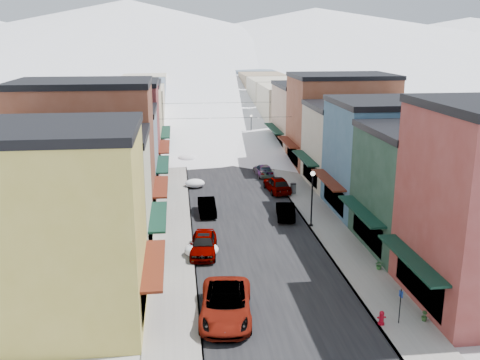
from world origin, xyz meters
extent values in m
plane|color=gray|center=(0.00, 0.00, 0.00)|extent=(600.00, 600.00, 0.00)
cube|color=black|center=(0.00, 60.00, 0.01)|extent=(10.00, 160.00, 0.01)
cube|color=gray|center=(-6.60, 60.00, 0.07)|extent=(3.20, 160.00, 0.15)
cube|color=gray|center=(6.60, 60.00, 0.07)|extent=(3.20, 160.00, 0.15)
cube|color=slate|center=(-5.05, 60.00, 0.07)|extent=(0.10, 160.00, 0.15)
cube|color=slate|center=(5.05, 60.00, 0.07)|extent=(0.10, 160.00, 0.15)
cube|color=gold|center=(-13.20, 4.00, 5.50)|extent=(10.00, 8.50, 11.00)
cube|color=black|center=(-13.20, 4.00, 11.25)|extent=(10.20, 8.70, 0.50)
cube|color=#541C0E|center=(-7.60, 4.00, 3.20)|extent=(1.20, 7.22, 0.15)
cube|color=beige|center=(-13.20, 12.50, 4.50)|extent=(10.00, 8.00, 9.00)
cube|color=black|center=(-13.20, 12.50, 9.25)|extent=(10.20, 8.20, 0.50)
cube|color=black|center=(-7.60, 12.50, 3.20)|extent=(1.20, 6.80, 0.15)
cube|color=brown|center=(-13.70, 20.50, 6.00)|extent=(11.00, 8.00, 12.00)
cube|color=black|center=(-13.70, 20.50, 12.25)|extent=(11.20, 8.20, 0.50)
cube|color=#541C0E|center=(-7.60, 20.50, 3.20)|extent=(1.20, 6.80, 0.15)
cube|color=gray|center=(-13.20, 29.00, 4.25)|extent=(10.00, 9.00, 8.50)
cube|color=black|center=(-13.20, 29.00, 8.75)|extent=(10.20, 9.20, 0.50)
cube|color=black|center=(-7.60, 29.00, 3.20)|extent=(1.20, 7.65, 0.15)
cube|color=maroon|center=(-14.20, 38.00, 5.25)|extent=(12.00, 9.00, 10.50)
cube|color=black|center=(-14.20, 38.00, 10.75)|extent=(12.20, 9.20, 0.50)
cube|color=#541C0E|center=(-7.60, 38.00, 3.20)|extent=(1.20, 7.65, 0.15)
cube|color=tan|center=(-13.20, 48.00, 4.75)|extent=(10.00, 11.00, 9.50)
cube|color=black|center=(-13.20, 48.00, 9.75)|extent=(10.20, 11.20, 0.50)
cube|color=black|center=(-7.60, 48.00, 3.20)|extent=(1.20, 9.35, 0.15)
cube|color=black|center=(7.60, 3.00, 3.20)|extent=(1.20, 7.65, 0.15)
cube|color=#1A3628|center=(13.20, 12.00, 4.50)|extent=(10.00, 9.00, 9.00)
cube|color=black|center=(13.20, 12.00, 9.25)|extent=(10.20, 9.20, 0.50)
cube|color=black|center=(7.60, 12.00, 3.20)|extent=(1.20, 7.65, 0.15)
cube|color=#335975|center=(13.20, 21.00, 5.00)|extent=(10.00, 9.00, 10.00)
cube|color=black|center=(13.20, 21.00, 10.25)|extent=(10.20, 9.20, 0.50)
cube|color=#541C0E|center=(7.60, 21.00, 3.20)|extent=(1.20, 7.65, 0.15)
cube|color=#B8AF94|center=(13.70, 30.00, 4.25)|extent=(11.00, 9.00, 8.50)
cube|color=black|center=(13.70, 30.00, 8.75)|extent=(11.20, 9.20, 0.50)
cube|color=black|center=(7.60, 30.00, 3.20)|extent=(1.20, 7.65, 0.15)
cube|color=brown|center=(14.20, 39.00, 5.50)|extent=(12.00, 9.00, 11.00)
cube|color=black|center=(14.20, 39.00, 11.25)|extent=(12.20, 9.20, 0.50)
cube|color=#541C0E|center=(7.60, 39.00, 3.20)|extent=(1.20, 7.65, 0.15)
cube|color=tan|center=(13.20, 49.00, 4.50)|extent=(10.00, 11.00, 9.00)
cube|color=black|center=(13.20, 49.00, 9.25)|extent=(10.20, 11.20, 0.50)
cube|color=black|center=(7.60, 49.00, 3.20)|extent=(1.20, 9.35, 0.15)
cube|color=gray|center=(-12.50, 62.00, 4.00)|extent=(9.00, 13.00, 8.00)
cube|color=gray|center=(12.50, 62.00, 4.00)|extent=(9.00, 13.00, 8.00)
cube|color=gray|center=(-12.50, 76.00, 4.00)|extent=(9.00, 13.00, 8.00)
cube|color=gray|center=(12.50, 76.00, 4.00)|extent=(9.00, 13.00, 8.00)
cube|color=gray|center=(-12.50, 90.00, 4.00)|extent=(9.00, 13.00, 8.00)
cube|color=gray|center=(12.50, 90.00, 4.00)|extent=(9.00, 13.00, 8.00)
cube|color=gray|center=(-12.50, 104.00, 4.00)|extent=(9.00, 13.00, 8.00)
cube|color=gray|center=(12.50, 104.00, 4.00)|extent=(9.00, 13.00, 8.00)
cube|color=silver|center=(0.00, 225.00, 6.00)|extent=(360.00, 40.00, 12.00)
cone|color=white|center=(-30.00, 275.00, 17.00)|extent=(300.00, 300.00, 34.00)
cone|color=white|center=(70.00, 270.00, 15.00)|extent=(320.00, 320.00, 30.00)
cone|color=white|center=(170.00, 290.00, 13.00)|extent=(280.00, 280.00, 26.00)
cylinder|color=black|center=(0.00, 40.00, 6.20)|extent=(16.40, 0.04, 0.04)
cylinder|color=black|center=(0.00, 55.00, 6.20)|extent=(16.40, 0.04, 0.04)
imported|color=white|center=(-3.50, 3.00, 0.89)|extent=(3.62, 6.67, 1.77)
imported|color=gray|center=(-4.30, 12.66, 0.82)|extent=(2.44, 5.01, 1.65)
imported|color=black|center=(-3.50, 22.02, 0.71)|extent=(1.61, 4.37, 1.43)
imported|color=gray|center=(-3.50, 49.55, 0.70)|extent=(2.43, 5.00, 1.40)
imported|color=black|center=(3.50, 20.08, 0.73)|extent=(2.11, 4.57, 1.45)
imported|color=#95999D|center=(4.27, 28.30, 0.86)|extent=(2.51, 5.20, 1.71)
imported|color=black|center=(3.92, 35.23, 0.66)|extent=(2.09, 4.65, 1.32)
imported|color=gray|center=(-1.61, 61.77, 0.75)|extent=(2.34, 4.63, 1.51)
imported|color=silver|center=(0.60, 66.48, 0.79)|extent=(3.29, 5.96, 1.58)
cylinder|color=#A20818|center=(5.20, 1.00, 0.20)|extent=(0.37, 0.37, 0.11)
cylinder|color=#A20818|center=(5.20, 1.00, 0.47)|extent=(0.26, 0.26, 0.65)
sphere|color=#A20818|center=(5.20, 1.00, 0.84)|extent=(0.28, 0.28, 0.28)
cylinder|color=#A20818|center=(5.20, 1.00, 0.58)|extent=(0.48, 0.11, 0.11)
cylinder|color=black|center=(6.24, 1.00, 1.21)|extent=(0.06, 0.06, 2.12)
cube|color=navy|center=(6.24, 1.00, 1.98)|extent=(0.12, 0.28, 0.39)
cylinder|color=#5C5F61|center=(5.75, 27.12, 0.65)|extent=(0.58, 0.58, 1.00)
cylinder|color=black|center=(5.75, 27.12, 1.17)|extent=(0.62, 0.62, 0.07)
cylinder|color=black|center=(5.20, 17.34, 0.21)|extent=(0.34, 0.34, 0.11)
cylinder|color=black|center=(5.20, 17.34, 2.40)|extent=(0.13, 0.13, 4.49)
sphere|color=white|center=(5.20, 17.34, 4.81)|extent=(0.40, 0.40, 0.40)
cylinder|color=black|center=(5.20, 55.00, 0.20)|extent=(0.29, 0.29, 0.10)
cylinder|color=black|center=(5.20, 55.00, 2.08)|extent=(0.12, 0.12, 3.86)
sphere|color=white|center=(5.20, 55.00, 4.16)|extent=(0.35, 0.35, 0.35)
imported|color=#326F34|center=(7.80, 8.14, 0.48)|extent=(0.70, 0.64, 0.65)
imported|color=#2E5326|center=(7.80, 1.08, 0.46)|extent=(0.41, 0.41, 0.61)
ellipsoid|color=white|center=(-4.48, 12.18, 0.54)|extent=(2.57, 2.18, 1.09)
ellipsoid|color=white|center=(-4.28, 13.38, 0.27)|extent=(1.10, 0.99, 0.55)
ellipsoid|color=white|center=(-4.30, 31.08, 0.46)|extent=(2.16, 1.83, 0.91)
ellipsoid|color=white|center=(-4.10, 32.28, 0.23)|extent=(0.92, 0.83, 0.46)
ellipsoid|color=white|center=(-4.89, 43.19, 0.52)|extent=(2.45, 2.07, 1.04)
ellipsoid|color=white|center=(-4.69, 44.39, 0.26)|extent=(1.05, 0.94, 0.52)
camera|label=1|loc=(-5.99, -25.06, 16.10)|focal=40.00mm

